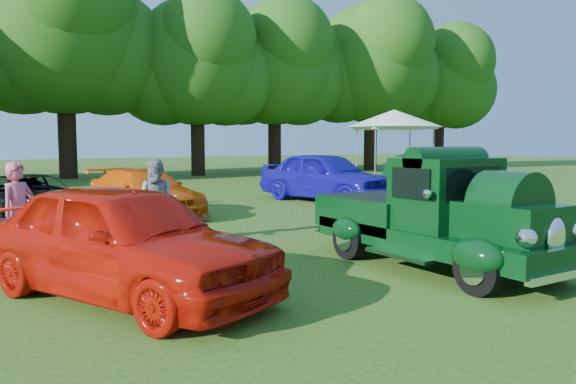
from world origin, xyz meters
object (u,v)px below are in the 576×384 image
back_car_black (31,198)px  spectator_pink (19,213)px  back_car_blue (326,176)px  canopy_tent (394,119)px  red_convertible (125,240)px  spectator_grey (157,202)px  back_car_orange (145,193)px  hero_pickup (435,220)px  back_car_green (432,173)px

back_car_black → spectator_pink: bearing=-112.2°
spectator_pink → back_car_blue: bearing=-8.1°
spectator_pink → canopy_tent: bearing=-4.9°
red_convertible → canopy_tent: size_ratio=0.72×
spectator_grey → back_car_orange: bearing=113.1°
hero_pickup → back_car_green: hero_pickup is taller
back_car_blue → red_convertible: bearing=-152.0°
hero_pickup → back_car_black: (-4.79, 8.97, -0.17)m
back_car_black → spectator_grey: 5.00m
spectator_grey → canopy_tent: 19.19m
back_car_orange → canopy_tent: (14.78, 6.19, 2.48)m
back_car_orange → spectator_pink: bearing=-137.7°
hero_pickup → back_car_orange: hero_pickup is taller
back_car_orange → back_car_green: size_ratio=0.95×
back_car_black → red_convertible: bearing=-102.4°
back_car_black → back_car_orange: 2.80m
back_car_green → spectator_grey: spectator_grey is taller
back_car_orange → back_car_blue: 6.42m
back_car_blue → spectator_pink: size_ratio=2.89×
back_car_orange → spectator_pink: 6.01m
hero_pickup → back_car_blue: size_ratio=0.92×
hero_pickup → canopy_tent: (12.75, 14.74, 2.35)m
red_convertible → canopy_tent: canopy_tent is taller
back_car_blue → spectator_pink: spectator_pink is taller
red_convertible → spectator_pink: bearing=83.5°
back_car_black → back_car_green: size_ratio=0.93×
spectator_grey → canopy_tent: (15.91, 10.49, 2.28)m
back_car_blue → spectator_grey: (-7.53, -4.76, 0.00)m
red_convertible → back_car_green: (14.70, 8.57, 0.00)m
red_convertible → spectator_grey: (1.62, 3.39, 0.08)m
back_car_blue → back_car_green: 5.56m
hero_pickup → back_car_blue: hero_pickup is taller
hero_pickup → spectator_pink: hero_pickup is taller
back_car_orange → spectator_grey: 4.44m
hero_pickup → red_convertible: 4.85m
hero_pickup → back_car_orange: (-2.02, 8.55, -0.13)m
back_car_orange → spectator_pink: (-3.65, -4.77, 0.22)m
back_car_black → canopy_tent: canopy_tent is taller
back_car_black → back_car_blue: back_car_blue is taller
back_car_green → spectator_pink: 16.60m
back_car_black → spectator_grey: bearing=-83.4°
back_car_orange → back_car_blue: back_car_blue is taller
back_car_black → back_car_blue: 9.18m
spectator_pink → spectator_grey: bearing=-24.8°
hero_pickup → back_car_green: bearing=43.6°
red_convertible → back_car_green: size_ratio=0.97×
back_car_blue → spectator_pink: bearing=-166.1°
hero_pickup → back_car_black: bearing=118.1°
back_car_orange → back_car_green: bearing=-6.0°
back_car_blue → back_car_green: back_car_blue is taller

